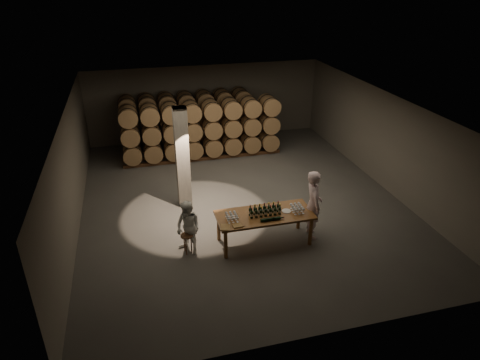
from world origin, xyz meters
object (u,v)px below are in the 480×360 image
object	(u,v)px
person_woman	(188,228)
person_man	(313,204)
stool	(187,238)
bottle_cluster	(265,211)
plate	(287,211)
tasting_table	(265,217)
notebook_near	(237,226)

from	to	relation	value
person_woman	person_man	bearing A→B (deg)	50.85
stool	bottle_cluster	bearing A→B (deg)	-2.80
plate	person_man	size ratio (longest dim) A/B	0.13
tasting_table	plate	size ratio (longest dim) A/B	10.21
plate	person_woman	xyz separation A→B (m)	(-2.67, 0.09, -0.16)
person_man	person_woman	bearing A→B (deg)	97.48
bottle_cluster	person_man	size ratio (longest dim) A/B	0.43
bottle_cluster	stool	size ratio (longest dim) A/B	1.58
tasting_table	notebook_near	xyz separation A→B (m)	(-0.86, -0.40, 0.12)
tasting_table	bottle_cluster	distance (m)	0.22
bottle_cluster	person_man	xyz separation A→B (m)	(1.40, 0.03, -0.01)
person_woman	tasting_table	bearing A→B (deg)	50.18
notebook_near	person_woman	size ratio (longest dim) A/B	0.16
plate	bottle_cluster	bearing A→B (deg)	-177.44
person_man	person_woman	size ratio (longest dim) A/B	1.34
notebook_near	stool	size ratio (longest dim) A/B	0.43
bottle_cluster	person_woman	world-z (taller)	person_woman
notebook_near	person_woman	bearing A→B (deg)	156.60
stool	person_man	xyz separation A→B (m)	(3.50, -0.07, 0.55)
stool	person_man	world-z (taller)	person_man
bottle_cluster	stool	xyz separation A→B (m)	(-2.11, 0.10, -0.57)
stool	plate	bearing A→B (deg)	-1.58
tasting_table	person_man	xyz separation A→B (m)	(1.39, -0.01, 0.20)
plate	person_man	bearing A→B (deg)	0.08
tasting_table	notebook_near	bearing A→B (deg)	-155.16
person_woman	stool	bearing A→B (deg)	-115.47
notebook_near	person_man	size ratio (longest dim) A/B	0.12
person_man	stool	bearing A→B (deg)	97.70
plate	notebook_near	bearing A→B (deg)	-165.33
bottle_cluster	person_man	distance (m)	1.40
bottle_cluster	notebook_near	xyz separation A→B (m)	(-0.85, -0.36, -0.10)
tasting_table	person_woman	bearing A→B (deg)	177.90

